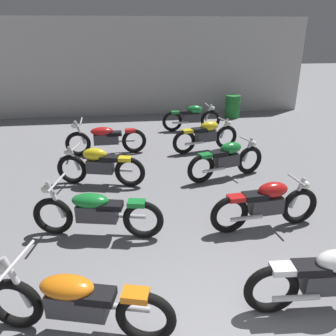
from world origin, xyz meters
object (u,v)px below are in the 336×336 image
at_px(motorcycle_left_row_3, 106,138).
at_px(motorcycle_right_row_2, 227,159).
at_px(motorcycle_left_row_1, 96,212).
at_px(motorcycle_right_row_4, 192,117).
at_px(motorcycle_left_row_2, 100,165).
at_px(motorcycle_right_row_1, 266,204).
at_px(oil_drum, 233,106).
at_px(motorcycle_right_row_3, 206,135).
at_px(motorcycle_right_row_0, 327,279).
at_px(motorcycle_left_row_0, 77,302).

relative_size(motorcycle_left_row_3, motorcycle_right_row_2, 1.13).
height_order(motorcycle_left_row_1, motorcycle_right_row_4, motorcycle_left_row_1).
bearing_deg(motorcycle_left_row_2, motorcycle_right_row_1, -36.88).
bearing_deg(motorcycle_right_row_1, motorcycle_left_row_2, 143.12).
bearing_deg(motorcycle_right_row_4, motorcycle_right_row_1, -89.78).
xyz_separation_m(motorcycle_left_row_2, motorcycle_left_row_3, (0.07, 1.97, -0.01)).
relative_size(motorcycle_left_row_1, oil_drum, 2.52).
bearing_deg(motorcycle_right_row_3, motorcycle_left_row_3, 177.35).
xyz_separation_m(motorcycle_left_row_1, motorcycle_right_row_2, (2.80, 1.98, 0.01)).
distance_m(motorcycle_left_row_3, oil_drum, 5.85).
height_order(motorcycle_left_row_2, motorcycle_right_row_3, same).
bearing_deg(motorcycle_right_row_3, motorcycle_right_row_0, -89.84).
distance_m(motorcycle_left_row_3, motorcycle_right_row_1, 4.98).
distance_m(motorcycle_left_row_2, motorcycle_right_row_4, 4.84).
distance_m(motorcycle_left_row_2, motorcycle_left_row_3, 1.97).
xyz_separation_m(motorcycle_left_row_3, oil_drum, (4.69, 3.50, -0.03)).
bearing_deg(motorcycle_right_row_2, motorcycle_right_row_4, 89.82).
relative_size(motorcycle_right_row_1, motorcycle_right_row_2, 1.03).
relative_size(motorcycle_left_row_2, motorcycle_right_row_3, 0.99).
distance_m(motorcycle_left_row_0, motorcycle_left_row_2, 3.96).
xyz_separation_m(motorcycle_left_row_2, motorcycle_right_row_0, (2.83, -4.01, 0.00)).
xyz_separation_m(motorcycle_left_row_1, motorcycle_left_row_3, (0.03, 3.97, 0.00)).
bearing_deg(oil_drum, motorcycle_right_row_2, -109.30).
bearing_deg(motorcycle_right_row_2, motorcycle_right_row_1, -89.04).
xyz_separation_m(motorcycle_right_row_3, motorcycle_right_row_4, (0.03, 2.08, 0.00)).
relative_size(motorcycle_right_row_0, motorcycle_right_row_1, 1.00).
distance_m(motorcycle_left_row_1, motorcycle_right_row_3, 4.74).
height_order(motorcycle_left_row_0, motorcycle_left_row_1, same).
relative_size(motorcycle_left_row_1, motorcycle_left_row_3, 0.99).
xyz_separation_m(motorcycle_right_row_2, motorcycle_right_row_4, (0.01, 3.94, 0.00)).
bearing_deg(motorcycle_left_row_1, motorcycle_left_row_0, -93.11).
bearing_deg(motorcycle_left_row_0, motorcycle_left_row_2, 88.96).
relative_size(motorcycle_left_row_1, motorcycle_right_row_3, 1.10).
height_order(motorcycle_right_row_3, motorcycle_right_row_4, same).
bearing_deg(motorcycle_right_row_1, motorcycle_right_row_4, 90.22).
relative_size(motorcycle_right_row_0, oil_drum, 2.32).
bearing_deg(motorcycle_left_row_3, motorcycle_right_row_2, -35.75).
height_order(motorcycle_left_row_2, motorcycle_right_row_0, same).
bearing_deg(motorcycle_left_row_3, oil_drum, 36.73).
distance_m(motorcycle_right_row_1, motorcycle_right_row_3, 3.99).
height_order(motorcycle_left_row_1, motorcycle_right_row_3, motorcycle_left_row_1).
height_order(motorcycle_right_row_0, motorcycle_right_row_4, same).
relative_size(motorcycle_left_row_2, motorcycle_left_row_3, 0.89).
distance_m(motorcycle_left_row_0, motorcycle_left_row_1, 1.96).
relative_size(motorcycle_right_row_0, motorcycle_right_row_3, 1.01).
relative_size(motorcycle_left_row_3, motorcycle_right_row_1, 1.10).
relative_size(motorcycle_right_row_0, motorcycle_right_row_4, 1.00).
xyz_separation_m(motorcycle_right_row_1, motorcycle_right_row_4, (-0.02, 6.07, 0.00)).
height_order(motorcycle_left_row_1, motorcycle_left_row_2, motorcycle_left_row_1).
relative_size(motorcycle_left_row_1, motorcycle_left_row_2, 1.11).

